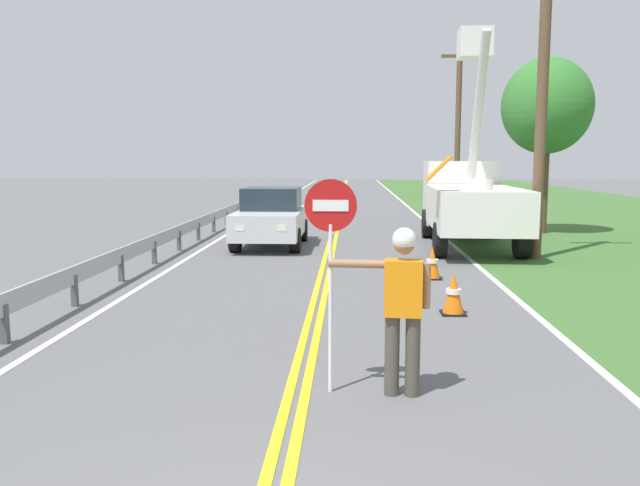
# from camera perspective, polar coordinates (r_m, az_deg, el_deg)

# --- Properties ---
(centerline_yellow_left) EXTENTS (0.11, 110.00, 0.01)m
(centerline_yellow_left) POSITION_cam_1_polar(r_m,az_deg,el_deg) (23.11, 1.09, 1.12)
(centerline_yellow_left) COLOR yellow
(centerline_yellow_left) RESTS_ON ground
(centerline_yellow_right) EXTENTS (0.11, 110.00, 0.01)m
(centerline_yellow_right) POSITION_cam_1_polar(r_m,az_deg,el_deg) (23.11, 1.54, 1.12)
(centerline_yellow_right) COLOR yellow
(centerline_yellow_right) RESTS_ON ground
(edge_line_right) EXTENTS (0.12, 110.00, 0.01)m
(edge_line_right) POSITION_cam_1_polar(r_m,az_deg,el_deg) (23.30, 10.20, 1.06)
(edge_line_right) COLOR silver
(edge_line_right) RESTS_ON ground
(edge_line_left) EXTENTS (0.12, 110.00, 0.01)m
(edge_line_left) POSITION_cam_1_polar(r_m,az_deg,el_deg) (23.48, -7.50, 1.16)
(edge_line_left) COLOR silver
(edge_line_left) RESTS_ON ground
(flagger_worker) EXTENTS (1.08, 0.27, 1.83)m
(flagger_worker) POSITION_cam_1_polar(r_m,az_deg,el_deg) (6.97, 7.24, -5.03)
(flagger_worker) COLOR #474238
(flagger_worker) RESTS_ON ground
(stop_sign_paddle) EXTENTS (0.56, 0.04, 2.33)m
(stop_sign_paddle) POSITION_cam_1_polar(r_m,az_deg,el_deg) (6.91, 0.94, 0.49)
(stop_sign_paddle) COLOR silver
(stop_sign_paddle) RESTS_ON ground
(utility_bucket_truck) EXTENTS (2.90, 6.89, 6.12)m
(utility_bucket_truck) POSITION_cam_1_polar(r_m,az_deg,el_deg) (19.52, 12.89, 3.99)
(utility_bucket_truck) COLOR white
(utility_bucket_truck) RESTS_ON ground
(oncoming_sedan_nearest) EXTENTS (1.93, 4.12, 1.70)m
(oncoming_sedan_nearest) POSITION_cam_1_polar(r_m,az_deg,el_deg) (18.96, -4.32, 2.23)
(oncoming_sedan_nearest) COLOR silver
(oncoming_sedan_nearest) RESTS_ON ground
(utility_pole_near) EXTENTS (1.80, 0.28, 8.99)m
(utility_pole_near) POSITION_cam_1_polar(r_m,az_deg,el_deg) (17.47, 19.03, 14.06)
(utility_pole_near) COLOR brown
(utility_pole_near) RESTS_ON ground
(utility_pole_mid) EXTENTS (1.80, 0.28, 8.13)m
(utility_pole_mid) POSITION_cam_1_polar(r_m,az_deg,el_deg) (33.38, 12.04, 10.19)
(utility_pole_mid) COLOR brown
(utility_pole_mid) RESTS_ON ground
(traffic_cone_lead) EXTENTS (0.40, 0.40, 0.70)m
(traffic_cone_lead) POSITION_cam_1_polar(r_m,az_deg,el_deg) (10.89, 11.66, -4.42)
(traffic_cone_lead) COLOR orange
(traffic_cone_lead) RESTS_ON ground
(traffic_cone_mid) EXTENTS (0.40, 0.40, 0.70)m
(traffic_cone_mid) POSITION_cam_1_polar(r_m,az_deg,el_deg) (13.98, 9.84, -1.76)
(traffic_cone_mid) COLOR orange
(traffic_cone_mid) RESTS_ON ground
(guardrail_left_shoulder) EXTENTS (0.10, 32.00, 0.71)m
(guardrail_left_shoulder) POSITION_cam_1_polar(r_m,az_deg,el_deg) (19.49, -11.44, 1.32)
(guardrail_left_shoulder) COLOR #9EA0A3
(guardrail_left_shoulder) RESTS_ON ground
(roadside_tree_verge) EXTENTS (3.00, 3.00, 5.90)m
(roadside_tree_verge) POSITION_cam_1_polar(r_m,az_deg,el_deg) (23.48, 19.32, 11.24)
(roadside_tree_verge) COLOR brown
(roadside_tree_verge) RESTS_ON ground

